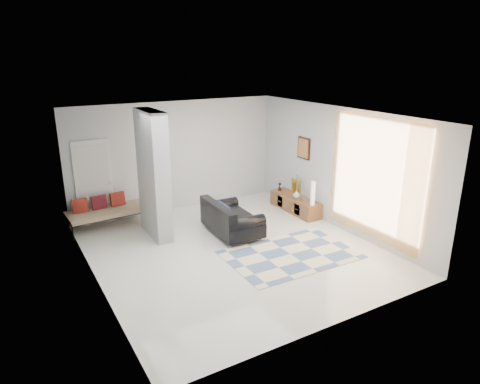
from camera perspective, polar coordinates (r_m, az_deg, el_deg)
floor at (r=9.00m, az=-0.81°, el=-7.78°), size 6.00×6.00×0.00m
ceiling at (r=8.18m, az=-0.90°, el=10.18°), size 6.00×6.00×0.00m
wall_back at (r=11.10m, az=-8.51°, el=4.72°), size 6.00×0.00×6.00m
wall_front at (r=6.21m, az=12.97°, el=-6.35°), size 6.00×0.00×6.00m
wall_left at (r=7.59m, az=-19.25°, el=-2.37°), size 0.00×6.00×6.00m
wall_right at (r=10.07m, az=12.93°, el=3.08°), size 0.00×6.00×6.00m
partition_column at (r=9.46m, az=-11.48°, el=2.23°), size 0.35×1.20×2.80m
hallway_door at (r=10.60m, az=-18.90°, el=1.16°), size 0.85×0.06×2.04m
curtain at (r=9.23m, az=17.41°, el=1.67°), size 0.00×2.55×2.55m
wall_art at (r=10.89m, az=8.51°, el=5.81°), size 0.04×0.45×0.55m
media_console at (r=11.17m, az=7.36°, el=-1.55°), size 0.45×1.64×0.80m
loveseat at (r=9.64m, az=-1.39°, el=-3.66°), size 0.97×1.59×0.76m
daybed at (r=10.50m, az=-17.25°, el=-2.33°), size 1.94×0.91×0.77m
area_rug at (r=8.87m, az=6.75°, el=-8.26°), size 2.64×1.79×0.01m
cylinder_lamp at (r=10.48m, az=9.70°, el=-0.15°), size 0.11×0.11×0.59m
bronze_figurine at (r=11.52m, az=5.31°, el=0.73°), size 0.12×0.12×0.21m
vase at (r=10.96m, az=7.55°, el=-0.30°), size 0.20×0.20×0.20m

